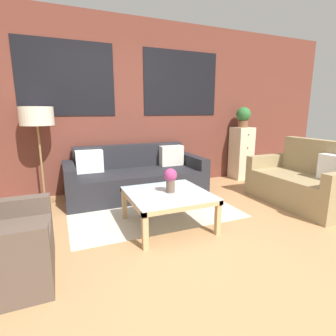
{
  "coord_description": "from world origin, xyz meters",
  "views": [
    {
      "loc": [
        -1.17,
        -1.98,
        1.33
      ],
      "look_at": [
        0.22,
        1.29,
        0.55
      ],
      "focal_mm": 28.0,
      "sensor_mm": 36.0,
      "label": 1
    }
  ],
  "objects": [
    {
      "name": "floor_lamp",
      "position": [
        -1.4,
        2.13,
        1.21
      ],
      "size": [
        0.45,
        0.45,
        1.39
      ],
      "color": "olive",
      "rests_on": "ground_plane"
    },
    {
      "name": "coffee_table",
      "position": [
        -0.04,
        0.67,
        0.35
      ],
      "size": [
        0.91,
        0.91,
        0.41
      ],
      "color": "silver",
      "rests_on": "ground_plane"
    },
    {
      "name": "couch_dark",
      "position": [
        -0.05,
        1.95,
        0.28
      ],
      "size": [
        2.15,
        0.88,
        0.78
      ],
      "color": "#232328",
      "rests_on": "ground_plane"
    },
    {
      "name": "flower_vase",
      "position": [
        -0.01,
        0.68,
        0.57
      ],
      "size": [
        0.15,
        0.15,
        0.28
      ],
      "color": "brown",
      "rests_on": "coffee_table"
    },
    {
      "name": "drawer_cabinet",
      "position": [
        2.18,
        2.18,
        0.51
      ],
      "size": [
        0.35,
        0.38,
        1.01
      ],
      "color": "beige",
      "rests_on": "ground_plane"
    },
    {
      "name": "rug",
      "position": [
        -0.04,
        1.24,
        0.0
      ],
      "size": [
        2.19,
        1.5,
        0.0
      ],
      "color": "beige",
      "rests_on": "ground_plane"
    },
    {
      "name": "wall_back_brick",
      "position": [
        0.0,
        2.44,
        1.41
      ],
      "size": [
        8.4,
        0.09,
        2.8
      ],
      "color": "brown",
      "rests_on": "ground_plane"
    },
    {
      "name": "potted_plant",
      "position": [
        2.18,
        2.18,
        1.23
      ],
      "size": [
        0.27,
        0.27,
        0.38
      ],
      "color": "brown",
      "rests_on": "drawer_cabinet"
    },
    {
      "name": "settee_vintage",
      "position": [
        2.07,
        0.6,
        0.31
      ],
      "size": [
        0.8,
        1.44,
        0.92
      ],
      "color": "#99845B",
      "rests_on": "ground_plane"
    },
    {
      "name": "ground_plane",
      "position": [
        0.0,
        0.0,
        0.0
      ],
      "size": [
        16.0,
        16.0,
        0.0
      ],
      "primitive_type": "plane",
      "color": "#AD7F51"
    }
  ]
}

